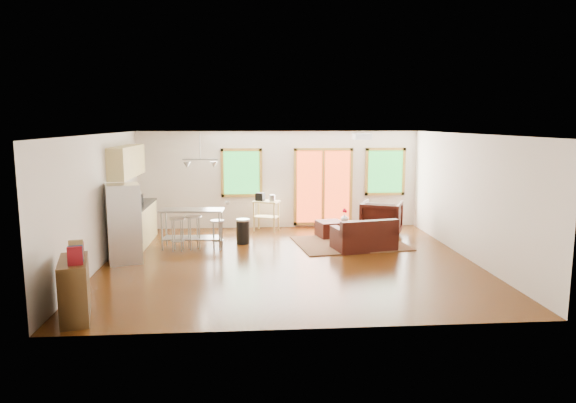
{
  "coord_description": "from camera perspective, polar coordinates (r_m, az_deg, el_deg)",
  "views": [
    {
      "loc": [
        -0.81,
        -10.21,
        2.84
      ],
      "look_at": [
        0.0,
        0.3,
        1.2
      ],
      "focal_mm": 32.0,
      "sensor_mm": 36.0,
      "label": 1
    }
  ],
  "objects": [
    {
      "name": "bookshelf",
      "position": [
        8.15,
        -22.63,
        -8.86
      ],
      "size": [
        0.63,
        1.05,
        1.16
      ],
      "rotation": [
        0.0,
        0.0,
        0.27
      ],
      "color": "#38240F",
      "rests_on": "floor"
    },
    {
      "name": "french_doors",
      "position": [
        13.92,
        3.93,
        1.64
      ],
      "size": [
        1.6,
        0.05,
        2.1
      ],
      "color": "red",
      "rests_on": "back_wall"
    },
    {
      "name": "vase",
      "position": [
        12.72,
        6.32,
        -1.71
      ],
      "size": [
        0.21,
        0.22,
        0.33
      ],
      "rotation": [
        0.0,
        0.0,
        0.11
      ],
      "color": "silver",
      "rests_on": "coffee_table"
    },
    {
      "name": "window_right",
      "position": [
        14.23,
        10.75,
        3.28
      ],
      "size": [
        1.1,
        0.05,
        1.3
      ],
      "color": "#196322",
      "rests_on": "back_wall"
    },
    {
      "name": "right_wall",
      "position": [
        11.29,
        19.52,
        0.49
      ],
      "size": [
        0.02,
        7.0,
        2.6
      ],
      "primitive_type": "cube",
      "color": "silver",
      "rests_on": "ground"
    },
    {
      "name": "front_wall",
      "position": [
        6.92,
        2.42,
        -4.01
      ],
      "size": [
        7.5,
        0.02,
        2.6
      ],
      "primitive_type": "cube",
      "color": "silver",
      "rests_on": "ground"
    },
    {
      "name": "ceiling_flush",
      "position": [
        11.08,
        8.22,
        7.15
      ],
      "size": [
        0.35,
        0.35,
        0.12
      ],
      "primitive_type": "cube",
      "color": "white",
      "rests_on": "ceiling"
    },
    {
      "name": "back_wall",
      "position": [
        13.83,
        -1.02,
        2.44
      ],
      "size": [
        7.5,
        0.02,
        2.6
      ],
      "primitive_type": "cube",
      "color": "silver",
      "rests_on": "ground"
    },
    {
      "name": "cup",
      "position": [
        11.88,
        -6.7,
        -0.1
      ],
      "size": [
        0.13,
        0.12,
        0.11
      ],
      "primitive_type": "imported",
      "rotation": [
        0.0,
        0.0,
        0.37
      ],
      "color": "white",
      "rests_on": "island"
    },
    {
      "name": "left_wall",
      "position": [
        10.74,
        -20.3,
        0.05
      ],
      "size": [
        0.02,
        7.0,
        2.6
      ],
      "primitive_type": "cube",
      "color": "silver",
      "rests_on": "ground"
    },
    {
      "name": "book",
      "position": [
        12.36,
        10.21,
        -2.05
      ],
      "size": [
        0.19,
        0.09,
        0.27
      ],
      "primitive_type": "imported",
      "rotation": [
        0.0,
        0.0,
        0.37
      ],
      "color": "maroon",
      "rests_on": "coffee_table"
    },
    {
      "name": "armchair",
      "position": [
        13.04,
        10.35,
        -1.68
      ],
      "size": [
        1.23,
        1.2,
        0.98
      ],
      "primitive_type": "imported",
      "rotation": [
        0.0,
        0.0,
        2.73
      ],
      "color": "black",
      "rests_on": "floor"
    },
    {
      "name": "pendant_light",
      "position": [
        11.8,
        -9.72,
        4.13
      ],
      "size": [
        0.8,
        0.18,
        0.79
      ],
      "color": "gray",
      "rests_on": "ceiling"
    },
    {
      "name": "floor",
      "position": [
        10.63,
        0.12,
        -6.71
      ],
      "size": [
        7.5,
        7.0,
        0.02
      ],
      "primitive_type": "cube",
      "color": "#381B07",
      "rests_on": "ground"
    },
    {
      "name": "window_left",
      "position": [
        13.74,
        -5.18,
        3.2
      ],
      "size": [
        1.1,
        0.05,
        1.3
      ],
      "color": "#196322",
      "rests_on": "back_wall"
    },
    {
      "name": "cabinets",
      "position": [
        12.36,
        -16.86,
        -0.44
      ],
      "size": [
        0.64,
        2.24,
        2.3
      ],
      "color": "tan",
      "rests_on": "floor"
    },
    {
      "name": "bar_stool_c",
      "position": [
        11.63,
        -7.86,
        -2.89
      ],
      "size": [
        0.36,
        0.36,
        0.66
      ],
      "rotation": [
        0.0,
        0.0,
        0.16
      ],
      "color": "#B7BABC",
      "rests_on": "floor"
    },
    {
      "name": "ceiling",
      "position": [
        10.24,
        0.13,
        7.56
      ],
      "size": [
        7.5,
        7.0,
        0.02
      ],
      "primitive_type": "cube",
      "color": "white",
      "rests_on": "ground"
    },
    {
      "name": "bar_stool_a",
      "position": [
        11.63,
        -12.19,
        -2.68
      ],
      "size": [
        0.38,
        0.38,
        0.75
      ],
      "rotation": [
        0.0,
        0.0,
        -0.08
      ],
      "color": "#B7BABC",
      "rests_on": "floor"
    },
    {
      "name": "kitchen_cart",
      "position": [
        13.43,
        -2.52,
        -0.4
      ],
      "size": [
        0.77,
        0.64,
        1.0
      ],
      "rotation": [
        0.0,
        0.0,
        -0.4
      ],
      "color": "tan",
      "rests_on": "floor"
    },
    {
      "name": "ottoman",
      "position": [
        12.79,
        4.71,
        -3.09
      ],
      "size": [
        0.73,
        0.73,
        0.41
      ],
      "primitive_type": "cube",
      "rotation": [
        0.0,
        0.0,
        0.23
      ],
      "color": "black",
      "rests_on": "floor"
    },
    {
      "name": "loveseat",
      "position": [
        11.61,
        8.49,
        -3.98
      ],
      "size": [
        1.47,
        1.03,
        0.72
      ],
      "rotation": [
        0.0,
        0.0,
        0.21
      ],
      "color": "black",
      "rests_on": "floor"
    },
    {
      "name": "rug",
      "position": [
        12.19,
        6.9,
        -4.64
      ],
      "size": [
        2.71,
        2.22,
        0.02
      ],
      "primitive_type": "cube",
      "rotation": [
        0.0,
        0.0,
        0.14
      ],
      "color": "#4A6035",
      "rests_on": "floor"
    },
    {
      "name": "refrigerator",
      "position": [
        10.92,
        -17.74,
        -2.33
      ],
      "size": [
        0.8,
        0.79,
        1.61
      ],
      "rotation": [
        0.0,
        0.0,
        0.3
      ],
      "color": "#B7BABC",
      "rests_on": "floor"
    },
    {
      "name": "bar_stool_b",
      "position": [
        11.7,
        -10.43,
        -2.47
      ],
      "size": [
        0.46,
        0.46,
        0.77
      ],
      "rotation": [
        0.0,
        0.0,
        0.31
      ],
      "color": "#B7BABC",
      "rests_on": "floor"
    },
    {
      "name": "trash_can",
      "position": [
        12.12,
        -5.03,
        -3.3
      ],
      "size": [
        0.42,
        0.42,
        0.59
      ],
      "rotation": [
        0.0,
        0.0,
        0.43
      ],
      "color": "black",
      "rests_on": "floor"
    },
    {
      "name": "island",
      "position": [
        11.79,
        -10.6,
        -2.19
      ],
      "size": [
        1.45,
        0.66,
        0.89
      ],
      "rotation": [
        0.0,
        0.0,
        -0.07
      ],
      "color": "#B7BABC",
      "rests_on": "floor"
    },
    {
      "name": "coffee_table",
      "position": [
        12.81,
        8.01,
        -2.58
      ],
      "size": [
        1.07,
        0.83,
        0.37
      ],
      "rotation": [
        0.0,
        0.0,
        -0.32
      ],
      "color": "#38240F",
      "rests_on": "floor"
    }
  ]
}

